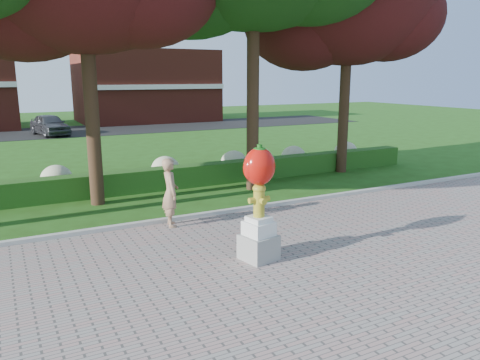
% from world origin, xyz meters
% --- Properties ---
extents(ground, '(100.00, 100.00, 0.00)m').
position_xyz_m(ground, '(0.00, 0.00, 0.00)').
color(ground, '#224812').
rests_on(ground, ground).
extents(walkway, '(40.00, 14.00, 0.04)m').
position_xyz_m(walkway, '(0.00, -4.00, 0.02)').
color(walkway, gray).
rests_on(walkway, ground).
extents(curb, '(40.00, 0.18, 0.15)m').
position_xyz_m(curb, '(0.00, 3.00, 0.07)').
color(curb, '#ADADA5').
rests_on(curb, ground).
extents(lawn_hedge, '(24.00, 0.70, 0.80)m').
position_xyz_m(lawn_hedge, '(0.00, 7.00, 0.40)').
color(lawn_hedge, '#1D3F12').
rests_on(lawn_hedge, ground).
extents(hydrangea_row, '(20.10, 1.10, 0.99)m').
position_xyz_m(hydrangea_row, '(0.57, 8.00, 0.55)').
color(hydrangea_row, '#BEBC91').
rests_on(hydrangea_row, ground).
extents(street, '(50.00, 8.00, 0.02)m').
position_xyz_m(street, '(0.00, 28.00, 0.01)').
color(street, black).
rests_on(street, ground).
extents(building_right, '(12.00, 8.00, 6.40)m').
position_xyz_m(building_right, '(8.00, 34.00, 3.20)').
color(building_right, maroon).
rests_on(building_right, ground).
extents(tree_far_right, '(7.88, 6.72, 10.21)m').
position_xyz_m(tree_far_right, '(8.40, 6.58, 6.97)').
color(tree_far_right, black).
rests_on(tree_far_right, ground).
extents(hydrant_sculpture, '(0.84, 0.84, 2.61)m').
position_xyz_m(hydrant_sculpture, '(0.26, -0.62, 1.42)').
color(hydrant_sculpture, gray).
rests_on(hydrant_sculpture, walkway).
extents(woman, '(0.55, 0.75, 1.89)m').
position_xyz_m(woman, '(-0.67, 2.60, 0.99)').
color(woman, '#9F785B').
rests_on(woman, walkway).
extents(parked_car, '(2.64, 4.63, 1.48)m').
position_xyz_m(parked_car, '(-1.33, 26.17, 0.76)').
color(parked_car, '#383A3F').
rests_on(parked_car, street).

